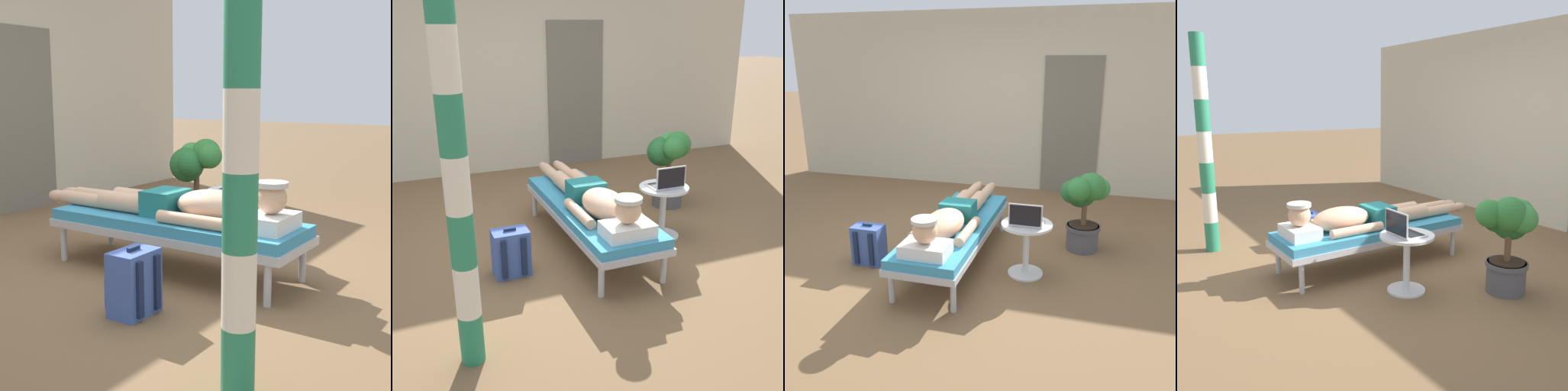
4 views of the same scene
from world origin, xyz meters
TOP-DOWN VIEW (x-y plane):
  - ground_plane at (0.00, 0.00)m, footprint 40.00×40.00m
  - house_door_panel at (1.09, 2.57)m, footprint 0.84×0.03m
  - lounge_chair at (0.17, -0.15)m, footprint 0.66×2.00m
  - person_reclining at (0.17, -0.25)m, footprint 0.53×2.17m
  - side_table at (0.91, -0.25)m, footprint 0.48×0.48m
  - laptop at (0.91, -0.30)m, footprint 0.31×0.24m
  - backpack at (-0.66, -0.42)m, footprint 0.30×0.26m
  - potted_plant at (1.40, 0.48)m, footprint 0.51×0.56m
  - porch_post at (-1.16, -1.42)m, footprint 0.15×0.15m

SIDE VIEW (x-z plane):
  - ground_plane at x=0.00m, z-range 0.00..0.00m
  - backpack at x=-0.66m, z-range -0.02..0.41m
  - lounge_chair at x=0.17m, z-range 0.14..0.56m
  - side_table at x=0.91m, z-range 0.09..0.62m
  - person_reclining at x=0.17m, z-range 0.36..0.68m
  - potted_plant at x=1.40m, z-range 0.12..1.00m
  - laptop at x=0.91m, z-range 0.47..0.69m
  - house_door_panel at x=1.09m, z-range 0.00..2.04m
  - porch_post at x=-1.16m, z-range 0.00..2.35m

